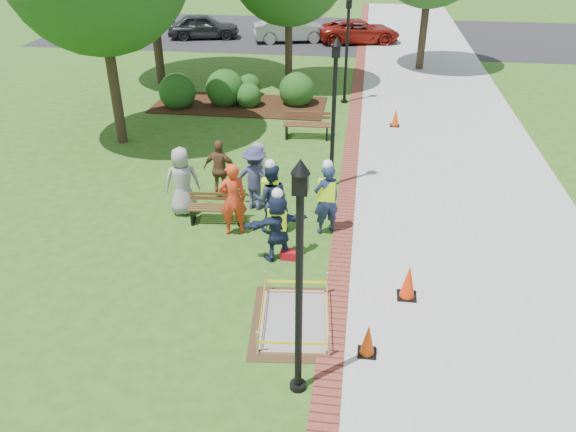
# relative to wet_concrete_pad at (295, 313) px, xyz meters

# --- Properties ---
(ground) EXTENTS (100.00, 100.00, 0.00)m
(ground) POSITION_rel_wet_concrete_pad_xyz_m (-0.97, 1.30, -0.23)
(ground) COLOR #285116
(ground) RESTS_ON ground
(sidewalk) EXTENTS (6.00, 60.00, 0.02)m
(sidewalk) POSITION_rel_wet_concrete_pad_xyz_m (4.03, 11.30, -0.22)
(sidewalk) COLOR #9E9E99
(sidewalk) RESTS_ON ground
(brick_edging) EXTENTS (0.50, 60.00, 0.03)m
(brick_edging) POSITION_rel_wet_concrete_pad_xyz_m (0.78, 11.30, -0.22)
(brick_edging) COLOR maroon
(brick_edging) RESTS_ON ground
(mulch_bed) EXTENTS (7.00, 3.00, 0.05)m
(mulch_bed) POSITION_rel_wet_concrete_pad_xyz_m (-3.97, 13.30, -0.21)
(mulch_bed) COLOR #381E0F
(mulch_bed) RESTS_ON ground
(parking_lot) EXTENTS (36.00, 12.00, 0.01)m
(parking_lot) POSITION_rel_wet_concrete_pad_xyz_m (-0.97, 28.30, -0.23)
(parking_lot) COLOR black
(parking_lot) RESTS_ON ground
(wet_concrete_pad) EXTENTS (1.91, 2.45, 0.55)m
(wet_concrete_pad) POSITION_rel_wet_concrete_pad_xyz_m (0.00, 0.00, 0.00)
(wet_concrete_pad) COLOR #47331E
(wet_concrete_pad) RESTS_ON ground
(bench_near) EXTENTS (1.44, 0.60, 0.76)m
(bench_near) POSITION_rel_wet_concrete_pad_xyz_m (-2.51, 3.71, 0.01)
(bench_near) COLOR brown
(bench_near) RESTS_ON ground
(bench_far) EXTENTS (1.67, 0.64, 0.89)m
(bench_far) POSITION_rel_wet_concrete_pad_xyz_m (-0.84, 10.03, 0.05)
(bench_far) COLOR brown
(bench_far) RESTS_ON ground
(cone_front) EXTENTS (0.35, 0.35, 0.68)m
(cone_front) POSITION_rel_wet_concrete_pad_xyz_m (1.43, -0.71, 0.09)
(cone_front) COLOR black
(cone_front) RESTS_ON ground
(cone_back) EXTENTS (0.40, 0.40, 0.80)m
(cone_back) POSITION_rel_wet_concrete_pad_xyz_m (2.24, 1.12, 0.15)
(cone_back) COLOR black
(cone_back) RESTS_ON ground
(cone_far) EXTENTS (0.34, 0.34, 0.68)m
(cone_far) POSITION_rel_wet_concrete_pad_xyz_m (2.29, 11.65, 0.09)
(cone_far) COLOR black
(cone_far) RESTS_ON ground
(toolbox) EXTENTS (0.44, 0.25, 0.22)m
(toolbox) POSITION_rel_wet_concrete_pad_xyz_m (-0.40, 2.25, -0.13)
(toolbox) COLOR #A00C18
(toolbox) RESTS_ON ground
(lamp_near) EXTENTS (0.28, 0.28, 4.26)m
(lamp_near) POSITION_rel_wet_concrete_pad_xyz_m (0.28, -1.70, 2.25)
(lamp_near) COLOR black
(lamp_near) RESTS_ON ground
(lamp_mid) EXTENTS (0.28, 0.28, 4.26)m
(lamp_mid) POSITION_rel_wet_concrete_pad_xyz_m (0.28, 6.30, 2.25)
(lamp_mid) COLOR black
(lamp_mid) RESTS_ON ground
(lamp_far) EXTENTS (0.28, 0.28, 4.26)m
(lamp_far) POSITION_rel_wet_concrete_pad_xyz_m (0.28, 14.30, 2.25)
(lamp_far) COLOR black
(lamp_far) RESTS_ON ground
(shrub_a) EXTENTS (1.48, 1.48, 1.48)m
(shrub_a) POSITION_rel_wet_concrete_pad_xyz_m (-6.41, 12.78, -0.23)
(shrub_a) COLOR #154614
(shrub_a) RESTS_ON ground
(shrub_b) EXTENTS (1.56, 1.56, 1.56)m
(shrub_b) POSITION_rel_wet_concrete_pad_xyz_m (-4.58, 13.39, -0.23)
(shrub_b) COLOR #154614
(shrub_b) RESTS_ON ground
(shrub_c) EXTENTS (1.04, 1.04, 1.04)m
(shrub_c) POSITION_rel_wet_concrete_pad_xyz_m (-3.57, 13.21, -0.23)
(shrub_c) COLOR #154614
(shrub_c) RESTS_ON ground
(shrub_d) EXTENTS (1.44, 1.44, 1.44)m
(shrub_d) POSITION_rel_wet_concrete_pad_xyz_m (-1.66, 13.72, -0.23)
(shrub_d) COLOR #154614
(shrub_d) RESTS_ON ground
(shrub_e) EXTENTS (1.00, 1.00, 1.00)m
(shrub_e) POSITION_rel_wet_concrete_pad_xyz_m (-3.84, 14.69, -0.23)
(shrub_e) COLOR #154614
(shrub_e) RESTS_ON ground
(casual_person_a) EXTENTS (0.68, 0.55, 1.85)m
(casual_person_a) POSITION_rel_wet_concrete_pad_xyz_m (-3.48, 4.09, 0.69)
(casual_person_a) COLOR gray
(casual_person_a) RESTS_ON ground
(casual_person_b) EXTENTS (0.70, 0.59, 1.88)m
(casual_person_b) POSITION_rel_wet_concrete_pad_xyz_m (-1.94, 3.25, 0.71)
(casual_person_b) COLOR red
(casual_person_b) RESTS_ON ground
(casual_person_c) EXTENTS (0.62, 0.66, 1.74)m
(casual_person_c) POSITION_rel_wet_concrete_pad_xyz_m (-1.63, 5.05, 0.64)
(casual_person_c) COLOR silver
(casual_person_c) RESTS_ON ground
(casual_person_d) EXTENTS (0.59, 0.42, 1.70)m
(casual_person_d) POSITION_rel_wet_concrete_pad_xyz_m (-2.72, 5.12, 0.61)
(casual_person_d) COLOR brown
(casual_person_d) RESTS_ON ground
(casual_person_e) EXTENTS (0.63, 0.48, 1.77)m
(casual_person_e) POSITION_rel_wet_concrete_pad_xyz_m (-1.65, 4.63, 0.65)
(casual_person_e) COLOR #343359
(casual_person_e) RESTS_ON ground
(hivis_worker_a) EXTENTS (0.63, 0.54, 1.81)m
(hivis_worker_a) POSITION_rel_wet_concrete_pad_xyz_m (-0.68, 2.25, 0.67)
(hivis_worker_a) COLOR #182A3F
(hivis_worker_a) RESTS_ON ground
(hivis_worker_b) EXTENTS (0.69, 0.61, 1.97)m
(hivis_worker_b) POSITION_rel_wet_concrete_pad_xyz_m (0.32, 3.60, 0.74)
(hivis_worker_b) COLOR #1A2D45
(hivis_worker_b) RESTS_ON ground
(hivis_worker_c) EXTENTS (0.64, 0.47, 1.95)m
(hivis_worker_c) POSITION_rel_wet_concrete_pad_xyz_m (-1.04, 3.48, 0.73)
(hivis_worker_c) COLOR #1B2347
(hivis_worker_c) RESTS_ON ground
(parked_car_a) EXTENTS (3.14, 5.24, 1.60)m
(parked_car_a) POSITION_rel_wet_concrete_pad_xyz_m (-8.93, 25.96, -0.23)
(parked_car_a) COLOR #2A2A2D
(parked_car_a) RESTS_ON ground
(parked_car_b) EXTENTS (3.31, 5.30, 1.60)m
(parked_car_b) POSITION_rel_wet_concrete_pad_xyz_m (-3.47, 25.71, -0.23)
(parked_car_b) COLOR #99989D
(parked_car_b) RESTS_ON ground
(parked_car_c) EXTENTS (2.84, 4.75, 1.45)m
(parked_car_c) POSITION_rel_wet_concrete_pad_xyz_m (0.55, 26.00, -0.23)
(parked_car_c) COLOR maroon
(parked_car_c) RESTS_ON ground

